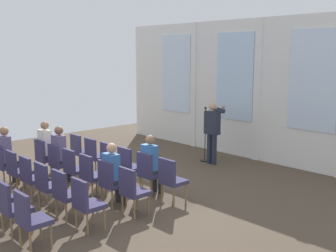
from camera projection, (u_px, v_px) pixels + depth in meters
ground_plane at (92, 191)px, 9.22m from camera, size 13.14×13.14×0.00m
rear_partition at (236, 88)px, 12.24m from camera, size 9.26×0.14×4.00m
speaker at (212, 128)px, 11.38m from camera, size 0.50×0.69×1.71m
mic_stand at (205, 149)px, 11.80m from camera, size 0.28×0.28×1.55m
chair_r0_c0 at (80, 149)px, 10.91m from camera, size 0.46×0.44×0.94m
chair_r0_c1 at (94, 154)px, 10.41m from camera, size 0.46×0.44×0.94m
chair_r0_c2 at (111, 159)px, 9.90m from camera, size 0.46×0.44×0.94m
chair_r0_c3 at (129, 165)px, 9.40m from camera, size 0.46×0.44×0.94m
chair_r0_c4 at (149, 171)px, 8.90m from camera, size 0.46×0.44×0.94m
audience_r0_c4 at (151, 161)px, 8.92m from camera, size 0.36×0.39×1.31m
chair_r0_c5 at (171, 178)px, 8.39m from camera, size 0.46×0.44×0.94m
chair_r1_c0 at (44, 156)px, 10.24m from camera, size 0.46×0.44×0.94m
audience_r1_c0 at (47, 146)px, 10.25m from camera, size 0.36×0.39×1.39m
chair_r1_c1 at (58, 161)px, 9.74m from camera, size 0.46×0.44×0.94m
audience_r1_c1 at (61, 151)px, 9.75m from camera, size 0.36×0.39×1.35m
chair_r1_c2 at (74, 167)px, 9.23m from camera, size 0.46×0.44×0.94m
chair_r1_c3 at (91, 173)px, 8.73m from camera, size 0.46×0.44×0.94m
chair_r1_c4 at (110, 180)px, 8.23m from camera, size 0.46×0.44×0.94m
audience_r1_c4 at (114, 171)px, 8.25m from camera, size 0.36×0.39×1.28m
chair_r1_c5 at (132, 189)px, 7.72m from camera, size 0.46×0.44×0.94m
chair_r2_c0 at (4, 163)px, 9.57m from camera, size 0.46×0.44×0.94m
audience_r2_c0 at (7, 153)px, 9.58m from camera, size 0.36×0.39×1.37m
chair_r2_c1 at (17, 169)px, 9.07m from camera, size 0.46×0.44×0.94m
chair_r2_c2 at (31, 175)px, 8.56m from camera, size 0.46×0.44×0.94m
chair_r2_c3 at (47, 183)px, 8.06m from camera, size 0.46×0.44×0.94m
chair_r2_c4 at (65, 192)px, 7.56m from camera, size 0.46×0.44×0.94m
chair_r2_c5 at (86, 201)px, 7.05m from camera, size 0.46×0.44×0.94m
chair_r3_c4 at (11, 205)px, 6.89m from camera, size 0.46×0.44×0.94m
chair_r3_c5 at (30, 217)px, 6.38m from camera, size 0.46×0.44×0.94m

